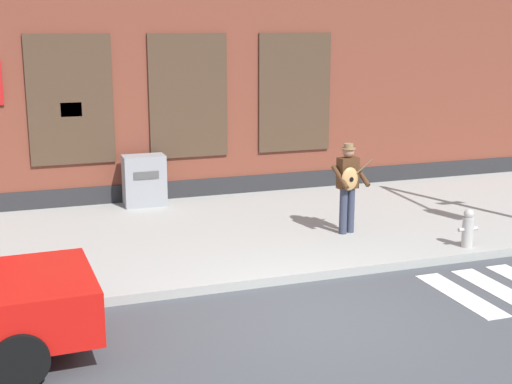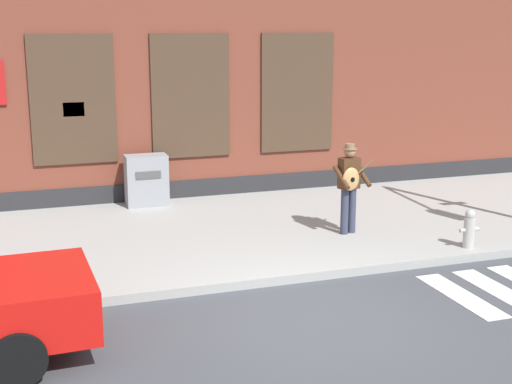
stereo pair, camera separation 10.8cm
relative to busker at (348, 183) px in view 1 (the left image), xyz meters
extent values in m
plane|color=#424449|center=(-2.10, -3.22, -1.13)|extent=(160.00, 160.00, 0.00)
cube|color=#9E9E99|center=(-2.10, 1.02, -1.06)|extent=(28.00, 5.70, 0.15)
cube|color=brown|center=(-2.10, 5.86, 3.06)|extent=(28.00, 4.00, 8.39)
cube|color=#28282B|center=(-2.10, 3.84, -0.86)|extent=(28.00, 0.04, 0.55)
cube|color=#473323|center=(-4.67, 3.83, 1.34)|extent=(1.79, 0.06, 2.76)
cube|color=black|center=(-4.67, 3.82, 1.34)|extent=(1.67, 0.03, 2.64)
cube|color=#473323|center=(-2.10, 3.83, 1.34)|extent=(1.79, 0.06, 2.76)
cube|color=black|center=(-2.10, 3.82, 1.34)|extent=(1.67, 0.03, 2.64)
cube|color=#473323|center=(0.46, 3.83, 1.34)|extent=(1.79, 0.06, 2.76)
cube|color=black|center=(0.46, 3.82, 1.34)|extent=(1.67, 0.03, 2.64)
cube|color=yellow|center=(-4.67, 3.81, 1.14)|extent=(0.44, 0.02, 0.30)
cube|color=silver|center=(0.38, -3.13, -1.13)|extent=(0.42, 1.90, 0.01)
cube|color=silver|center=(1.06, -3.13, -1.13)|extent=(0.42, 1.90, 0.01)
cube|color=silver|center=(-5.14, -2.40, -0.39)|extent=(0.07, 0.24, 0.12)
cube|color=silver|center=(-5.10, -3.54, -0.39)|extent=(0.07, 0.24, 0.12)
cylinder|color=black|center=(-6.07, -2.13, -0.80)|extent=(0.67, 0.26, 0.66)
cylinder|color=black|center=(-6.02, -3.88, -0.80)|extent=(0.67, 0.26, 0.66)
cylinder|color=#33384C|center=(0.09, 0.05, -0.55)|extent=(0.15, 0.15, 0.87)
cylinder|color=#33384C|center=(-0.08, 0.01, -0.55)|extent=(0.15, 0.15, 0.87)
cube|color=#4C2D19|center=(0.01, 0.04, 0.18)|extent=(0.41, 0.27, 0.59)
sphere|color=#9E7051|center=(0.01, 0.04, 0.59)|extent=(0.22, 0.22, 0.22)
cylinder|color=olive|center=(0.01, 0.04, 0.65)|extent=(0.28, 0.28, 0.02)
cylinder|color=olive|center=(0.01, 0.04, 0.70)|extent=(0.18, 0.18, 0.09)
cylinder|color=#4C2D19|center=(0.26, -0.03, 0.14)|extent=(0.16, 0.52, 0.39)
cylinder|color=#4C2D19|center=(-0.22, -0.09, 0.14)|extent=(0.16, 0.52, 0.39)
ellipsoid|color=tan|center=(-0.05, -0.15, 0.11)|extent=(0.37, 0.17, 0.44)
cylinder|color=black|center=(-0.04, -0.21, 0.11)|extent=(0.09, 0.02, 0.09)
cylinder|color=brown|center=(0.21, -0.13, 0.29)|extent=(0.47, 0.10, 0.34)
cube|color=gray|center=(-3.23, 3.41, -0.42)|extent=(0.91, 0.51, 1.12)
cube|color=#4C4C4C|center=(-3.23, 3.15, -0.26)|extent=(0.54, 0.02, 0.16)
cylinder|color=#B2ADA8|center=(1.65, -1.48, -0.71)|extent=(0.20, 0.20, 0.55)
sphere|color=#B2ADA8|center=(1.65, -1.48, -0.37)|extent=(0.18, 0.18, 0.18)
cylinder|color=#B2ADA8|center=(1.51, -1.48, -0.65)|extent=(0.10, 0.07, 0.07)
cylinder|color=#B2ADA8|center=(1.79, -1.48, -0.65)|extent=(0.10, 0.07, 0.07)
camera|label=1|loc=(-5.93, -11.76, 2.89)|focal=50.00mm
camera|label=2|loc=(-5.83, -11.79, 2.89)|focal=50.00mm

